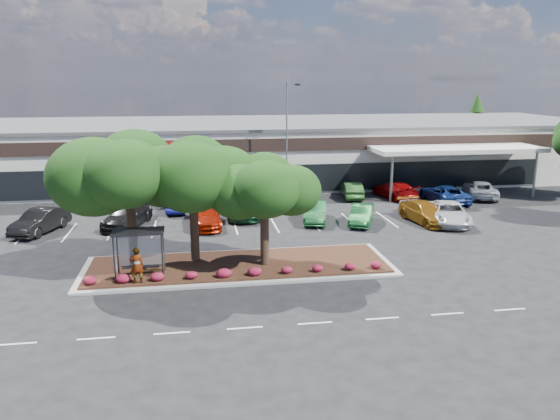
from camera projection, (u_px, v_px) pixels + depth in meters
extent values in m
plane|color=black|center=(283.00, 291.00, 28.52)|extent=(160.00, 160.00, 0.00)
cube|color=white|center=(234.00, 151.00, 60.46)|extent=(80.00, 20.00, 6.00)
cube|color=#4A4A4D|center=(233.00, 123.00, 59.73)|extent=(80.40, 20.40, 0.30)
cube|color=black|center=(242.00, 146.00, 50.39)|extent=(80.00, 0.25, 1.20)
cube|color=black|center=(242.00, 180.00, 51.14)|extent=(60.00, 0.18, 2.60)
cube|color=#AE0E0C|center=(176.00, 147.00, 49.41)|extent=(6.00, 0.12, 1.00)
cube|color=white|center=(456.00, 149.00, 51.16)|extent=(16.00, 5.00, 0.40)
cylinder|color=gray|center=(391.00, 179.00, 48.72)|extent=(0.24, 0.24, 4.20)
cylinder|color=gray|center=(535.00, 175.00, 50.84)|extent=(0.24, 0.24, 4.20)
cube|color=#9C9C97|center=(239.00, 267.00, 32.04)|extent=(18.00, 6.00, 0.15)
cube|color=#4A291B|center=(239.00, 265.00, 32.01)|extent=(17.20, 5.20, 0.12)
cube|color=silver|center=(17.00, 344.00, 22.85)|extent=(1.60, 0.12, 0.01)
cube|color=silver|center=(96.00, 338.00, 23.34)|extent=(1.60, 0.12, 0.01)
cube|color=silver|center=(172.00, 333.00, 23.82)|extent=(1.60, 0.12, 0.01)
cube|color=silver|center=(245.00, 328.00, 24.31)|extent=(1.60, 0.12, 0.01)
cube|color=silver|center=(315.00, 323.00, 24.79)|extent=(1.60, 0.12, 0.01)
cube|color=silver|center=(382.00, 318.00, 25.28)|extent=(1.60, 0.12, 0.01)
cube|color=silver|center=(447.00, 314.00, 25.77)|extent=(1.60, 0.12, 0.01)
cube|color=silver|center=(510.00, 309.00, 26.25)|extent=(1.60, 0.12, 0.01)
cube|color=silver|center=(25.00, 234.00, 38.97)|extent=(0.12, 5.00, 0.01)
cube|color=silver|center=(69.00, 232.00, 39.43)|extent=(0.12, 5.00, 0.01)
cube|color=silver|center=(112.00, 231.00, 39.88)|extent=(0.12, 5.00, 0.01)
cube|color=silver|center=(154.00, 229.00, 40.34)|extent=(0.12, 5.00, 0.01)
cube|color=silver|center=(195.00, 227.00, 40.79)|extent=(0.12, 5.00, 0.01)
cube|color=silver|center=(235.00, 226.00, 41.25)|extent=(0.12, 5.00, 0.01)
cube|color=silver|center=(274.00, 224.00, 41.70)|extent=(0.12, 5.00, 0.01)
cube|color=silver|center=(313.00, 222.00, 42.16)|extent=(0.12, 5.00, 0.01)
cube|color=silver|center=(350.00, 221.00, 42.61)|extent=(0.12, 5.00, 0.01)
cube|color=silver|center=(387.00, 219.00, 43.07)|extent=(0.12, 5.00, 0.01)
cube|color=silver|center=(423.00, 218.00, 43.52)|extent=(0.12, 5.00, 0.01)
cube|color=silver|center=(458.00, 216.00, 43.98)|extent=(0.12, 5.00, 0.01)
cylinder|color=black|center=(117.00, 252.00, 30.15)|extent=(0.08, 0.08, 2.50)
cylinder|color=black|center=(163.00, 250.00, 30.53)|extent=(0.08, 0.08, 2.50)
cylinder|color=black|center=(114.00, 259.00, 28.90)|extent=(0.08, 0.08, 2.50)
cylinder|color=black|center=(162.00, 257.00, 29.28)|extent=(0.08, 0.08, 2.50)
cube|color=black|center=(138.00, 231.00, 29.41)|extent=(2.75, 1.55, 0.10)
cube|color=silver|center=(140.00, 248.00, 30.31)|extent=(2.30, 0.03, 2.00)
cube|color=black|center=(141.00, 267.00, 30.14)|extent=(2.00, 0.35, 0.06)
cone|color=#14360C|center=(476.00, 126.00, 74.87)|extent=(3.96, 3.96, 9.00)
imported|color=#594C47|center=(137.00, 265.00, 28.73)|extent=(0.76, 0.54, 1.97)
cube|color=#9C9C97|center=(286.00, 198.00, 49.90)|extent=(0.50, 0.50, 0.40)
cylinder|color=gray|center=(287.00, 140.00, 48.67)|extent=(0.14, 0.14, 10.14)
cube|color=gray|center=(292.00, 84.00, 47.59)|extent=(0.90, 0.24, 0.14)
cube|color=black|center=(297.00, 85.00, 47.69)|extent=(0.46, 0.31, 0.18)
imported|color=black|center=(40.00, 221.00, 39.22)|extent=(3.52, 5.47, 1.70)
imported|color=black|center=(127.00, 215.00, 40.93)|extent=(3.91, 6.15, 1.66)
imported|color=#961704|center=(206.00, 216.00, 40.96)|extent=(2.26, 5.56, 1.61)
imported|color=#1F572E|center=(244.00, 207.00, 43.60)|extent=(2.96, 5.92, 1.61)
imported|color=#185125|center=(315.00, 212.00, 42.23)|extent=(2.74, 5.04, 1.58)
imported|color=#144C21|center=(362.00, 215.00, 41.57)|extent=(3.21, 4.69, 1.46)
imported|color=brown|center=(425.00, 213.00, 41.97)|extent=(3.08, 5.70, 1.57)
imported|color=#989FA3|center=(418.00, 208.00, 44.06)|extent=(2.18, 4.09, 1.32)
imported|color=silver|center=(449.00, 213.00, 41.75)|extent=(4.11, 6.31, 1.62)
imported|color=#A7ADB2|center=(138.00, 206.00, 44.55)|extent=(2.37, 4.66, 1.46)
imported|color=navy|center=(177.00, 203.00, 45.46)|extent=(1.80, 4.45, 1.44)
imported|color=#BEBEBE|center=(252.00, 193.00, 49.03)|extent=(3.13, 5.21, 1.66)
imported|color=#831602|center=(282.00, 190.00, 50.34)|extent=(3.13, 4.94, 1.57)
imported|color=#21491C|center=(352.00, 190.00, 50.60)|extent=(2.17, 4.81, 1.53)
imported|color=#9E0709|center=(394.00, 190.00, 50.55)|extent=(3.26, 5.75, 1.57)
imported|color=navy|center=(444.00, 194.00, 48.63)|extent=(2.95, 5.95, 1.62)
imported|color=#A8ACB5|center=(480.00, 189.00, 50.74)|extent=(4.36, 6.22, 1.58)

